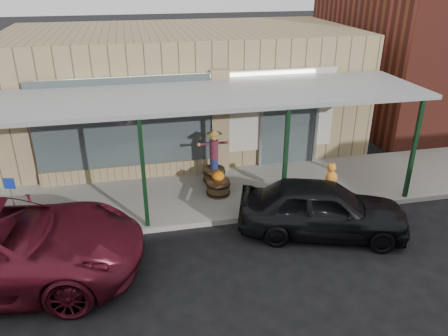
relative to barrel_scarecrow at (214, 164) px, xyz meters
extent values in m
plane|color=black|center=(-0.35, -4.28, -0.72)|extent=(120.00, 120.00, 0.00)
cube|color=gray|center=(-0.35, -0.68, -0.64)|extent=(40.00, 3.20, 0.15)
cube|color=#977C5D|center=(-0.35, 3.92, 1.38)|extent=(12.00, 6.00, 4.20)
cube|color=#475457|center=(-2.55, 0.77, 1.18)|extent=(5.20, 0.06, 2.80)
cube|color=#475457|center=(2.65, 0.90, 0.78)|extent=(1.80, 0.06, 2.80)
cube|color=#977C5D|center=(0.35, 0.82, 0.98)|extent=(0.55, 0.30, 3.40)
cube|color=#977C5D|center=(-2.55, 0.82, -0.37)|extent=(5.20, 0.30, 0.50)
cube|color=beige|center=(-0.35, 0.89, 1.28)|extent=(9.00, 0.02, 2.60)
cube|color=white|center=(-0.35, 0.86, 2.48)|extent=(7.50, 0.03, 0.10)
cube|color=slate|center=(-0.35, -0.68, 2.33)|extent=(12.00, 3.00, 0.12)
cube|color=black|center=(-2.15, -2.13, 0.83)|extent=(0.10, 0.10, 2.95)
cube|color=black|center=(1.45, -2.13, 0.83)|extent=(0.10, 0.10, 2.95)
cube|color=black|center=(5.15, -2.13, 0.83)|extent=(0.10, 0.10, 2.95)
cylinder|color=#442C1B|center=(0.00, 0.00, -0.35)|extent=(0.65, 0.65, 0.43)
cylinder|color=navy|center=(0.00, 0.00, 0.03)|extent=(0.24, 0.24, 0.32)
cylinder|color=maroon|center=(0.00, 0.00, 0.48)|extent=(0.26, 0.26, 0.59)
sphere|color=tan|center=(0.00, 0.00, 0.89)|extent=(0.24, 0.24, 0.24)
cone|color=tan|center=(0.00, 0.00, 1.03)|extent=(0.39, 0.39, 0.15)
cylinder|color=#442C1B|center=(-0.05, -0.87, -0.34)|extent=(0.75, 0.75, 0.44)
ellipsoid|color=#F45B0F|center=(-0.05, -0.87, 0.02)|extent=(0.35, 0.35, 0.29)
cylinder|color=#4C471E|center=(-0.05, -0.87, 0.19)|extent=(0.04, 0.04, 0.07)
cylinder|color=gray|center=(-5.35, -1.49, -0.03)|extent=(0.04, 0.04, 1.08)
cube|color=#1633A9|center=(-5.35, -1.49, 0.66)|extent=(0.28, 0.10, 0.28)
imported|color=black|center=(2.12, -3.16, -0.01)|extent=(4.45, 2.88, 1.41)
ellipsoid|color=orange|center=(2.66, -2.40, 0.41)|extent=(0.31, 0.26, 0.40)
sphere|color=orange|center=(2.66, -2.36, 0.69)|extent=(0.23, 0.23, 0.23)
cylinder|color=#1A7721|center=(2.66, -2.40, 0.57)|extent=(0.15, 0.15, 0.02)
camera|label=1|loc=(-2.27, -11.81, 5.41)|focal=35.00mm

